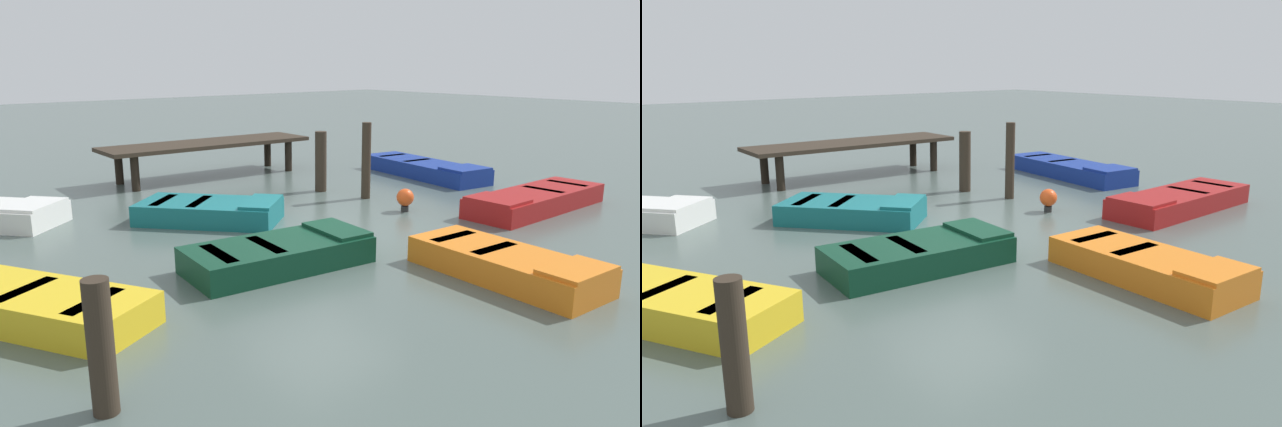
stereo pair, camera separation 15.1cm
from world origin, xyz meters
The scene contains 12 objects.
ground_plane centered at (0.00, 0.00, 0.00)m, with size 80.00×80.00×0.00m, color #4C5B56.
dock_segment centered at (1.17, 6.06, 0.83)m, with size 5.63×1.71×0.95m.
rowboat_dark_green centered at (-1.71, -1.10, 0.22)m, with size 2.89×1.53×0.46m.
rowboat_yellow centered at (-5.34, -0.44, 0.22)m, with size 2.77×3.79×0.46m.
rowboat_red centered at (4.55, -1.57, 0.22)m, with size 3.69×1.24×0.46m.
rowboat_teal centered at (-1.15, 1.93, 0.22)m, with size 2.75×2.88×0.46m.
rowboat_blue centered at (5.71, 2.42, 0.22)m, with size 1.65×3.98×0.46m.
rowboat_orange centered at (0.49, -3.58, 0.22)m, with size 1.27×2.85×0.46m.
mooring_piling_far_left centered at (-5.22, -3.29, 0.63)m, with size 0.24×0.24×1.26m, color #33281E.
mooring_piling_mid_left centered at (2.33, 2.76, 0.71)m, with size 0.28×0.28×1.43m, color #33281E.
mooring_piling_near_left centered at (2.60, 1.50, 0.86)m, with size 0.21×0.21×1.72m, color #33281E.
marker_buoy centered at (2.36, 0.08, 0.29)m, with size 0.36×0.36×0.48m.
Camera 2 is at (-6.73, -8.31, 3.05)m, focal length 34.17 mm.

